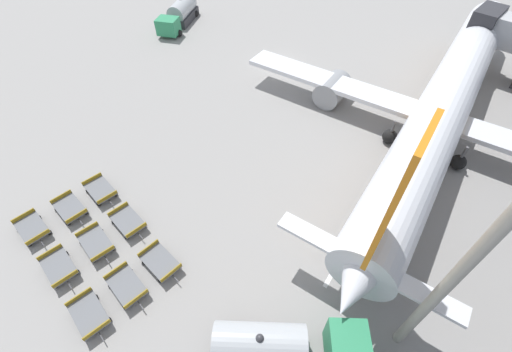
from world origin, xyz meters
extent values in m
plane|color=gray|center=(0.00, 0.00, 0.00)|extent=(500.00, 500.00, 0.00)
cube|color=#2D2D33|center=(17.56, 13.73, 5.04)|extent=(2.65, 4.35, 3.49)
cylinder|color=silver|center=(18.91, -0.52, 3.49)|extent=(8.08, 41.11, 4.25)
sphere|color=silver|center=(16.99, 19.83, 3.49)|extent=(4.04, 4.04, 4.04)
cone|color=silver|center=(20.83, -20.87, 3.49)|extent=(4.50, 5.46, 4.04)
cube|color=orange|center=(20.75, -20.08, 9.62)|extent=(0.58, 3.20, 8.01)
cube|color=silver|center=(20.77, -20.29, 4.13)|extent=(11.01, 2.19, 0.24)
cube|color=silver|center=(19.06, -2.15, 2.54)|extent=(39.20, 6.57, 0.44)
cylinder|color=gray|center=(8.73, -2.72, 1.44)|extent=(3.12, 3.97, 2.78)
cube|color=orange|center=(18.91, -0.52, 2.75)|extent=(7.78, 37.04, 0.77)
cylinder|color=#56565B|center=(17.72, 12.10, 1.55)|extent=(0.24, 0.24, 1.77)
sphere|color=black|center=(17.72, 12.10, 0.66)|extent=(1.33, 1.33, 1.33)
cylinder|color=#56565B|center=(22.30, -4.31, 1.55)|extent=(0.24, 0.24, 1.77)
sphere|color=black|center=(22.30, -4.31, 0.66)|extent=(1.33, 1.33, 1.33)
cylinder|color=#56565B|center=(16.28, -4.87, 1.55)|extent=(0.24, 0.24, 1.77)
sphere|color=black|center=(16.28, -4.87, 0.66)|extent=(1.33, 1.33, 1.33)
cube|color=#2D8C5B|center=(-16.06, -3.48, 1.40)|extent=(3.40, 3.20, 2.00)
cube|color=#333338|center=(-18.29, 1.14, 0.57)|extent=(4.92, 6.34, 1.13)
cylinder|color=#ADB2B7|center=(-18.29, 1.14, 1.71)|extent=(4.55, 5.97, 2.42)
sphere|color=black|center=(-17.34, -3.76, 0.45)|extent=(0.90, 0.90, 0.90)
sphere|color=black|center=(-15.04, -2.64, 0.45)|extent=(0.90, 0.90, 0.90)
sphere|color=black|center=(-20.18, 2.11, 0.45)|extent=(0.90, 0.90, 0.90)
sphere|color=black|center=(-17.88, 3.22, 0.45)|extent=(0.90, 0.90, 0.90)
cube|color=#2D8C5B|center=(22.19, -23.99, 1.64)|extent=(3.11, 3.17, 2.48)
cube|color=#333338|center=(18.42, -26.84, 0.56)|extent=(5.67, 5.11, 1.12)
cylinder|color=#ADB2B7|center=(18.42, -26.84, 1.69)|extent=(5.44, 4.92, 2.37)
sphere|color=#333338|center=(18.42, -26.84, 2.87)|extent=(0.44, 0.44, 0.44)
sphere|color=black|center=(21.27, -23.25, 0.45)|extent=(0.90, 0.90, 0.90)
sphere|color=black|center=(16.49, -26.88, 0.45)|extent=(0.90, 0.90, 0.90)
cube|color=slate|center=(0.22, -30.89, 0.55)|extent=(2.89, 1.92, 0.10)
cube|color=olive|center=(1.55, -31.01, 0.76)|extent=(0.23, 1.68, 0.32)
cube|color=olive|center=(-1.11, -30.77, 0.76)|extent=(0.23, 1.68, 0.32)
cube|color=#333338|center=(1.93, -31.05, 0.43)|extent=(0.70, 0.12, 0.06)
sphere|color=black|center=(1.11, -31.69, 0.18)|extent=(0.36, 0.36, 0.36)
sphere|color=black|center=(1.24, -30.27, 0.18)|extent=(0.36, 0.36, 0.36)
sphere|color=black|center=(-0.80, -31.51, 0.18)|extent=(0.36, 0.36, 0.36)
sphere|color=black|center=(-0.67, -30.09, 0.18)|extent=(0.36, 0.36, 0.36)
cube|color=slate|center=(4.64, -31.29, 0.55)|extent=(2.95, 2.04, 0.10)
cube|color=olive|center=(5.96, -31.47, 0.76)|extent=(0.31, 1.67, 0.32)
cube|color=olive|center=(3.32, -31.10, 0.76)|extent=(0.31, 1.67, 0.32)
cube|color=#333338|center=(6.34, -31.52, 0.43)|extent=(0.70, 0.16, 0.06)
sphere|color=black|center=(5.49, -32.12, 0.18)|extent=(0.36, 0.36, 0.36)
sphere|color=black|center=(5.69, -30.71, 0.18)|extent=(0.36, 0.36, 0.36)
sphere|color=black|center=(3.59, -31.86, 0.18)|extent=(0.36, 0.36, 0.36)
sphere|color=black|center=(3.78, -30.45, 0.18)|extent=(0.36, 0.36, 0.36)
cube|color=slate|center=(9.01, -31.79, 0.55)|extent=(2.98, 2.09, 0.10)
cube|color=olive|center=(10.33, -32.01, 0.76)|extent=(0.35, 1.67, 0.32)
cube|color=olive|center=(7.70, -31.58, 0.76)|extent=(0.35, 1.67, 0.32)
cube|color=#333338|center=(10.71, -32.07, 0.43)|extent=(0.70, 0.17, 0.06)
sphere|color=black|center=(9.85, -32.65, 0.18)|extent=(0.36, 0.36, 0.36)
sphere|color=black|center=(10.08, -31.24, 0.18)|extent=(0.36, 0.36, 0.36)
sphere|color=black|center=(7.95, -32.34, 0.18)|extent=(0.36, 0.36, 0.36)
sphere|color=black|center=(8.18, -30.93, 0.18)|extent=(0.36, 0.36, 0.36)
cube|color=slate|center=(0.70, -28.13, 0.55)|extent=(2.89, 1.92, 0.10)
cube|color=olive|center=(2.02, -28.26, 0.76)|extent=(0.23, 1.68, 0.32)
cube|color=olive|center=(-0.63, -28.01, 0.76)|extent=(0.23, 1.68, 0.32)
cube|color=#333338|center=(2.41, -28.29, 0.43)|extent=(0.70, 0.12, 0.06)
sphere|color=black|center=(1.59, -28.93, 0.18)|extent=(0.36, 0.36, 0.36)
sphere|color=black|center=(1.72, -27.51, 0.18)|extent=(0.36, 0.36, 0.36)
sphere|color=black|center=(-0.33, -28.75, 0.18)|extent=(0.36, 0.36, 0.36)
sphere|color=black|center=(-0.20, -27.34, 0.18)|extent=(0.36, 0.36, 0.36)
cube|color=slate|center=(4.94, -28.64, 0.55)|extent=(2.97, 2.08, 0.10)
cube|color=olive|center=(6.26, -28.85, 0.76)|extent=(0.34, 1.67, 0.32)
cube|color=olive|center=(3.63, -28.43, 0.76)|extent=(0.34, 1.67, 0.32)
cube|color=#333338|center=(6.65, -28.91, 0.43)|extent=(0.70, 0.17, 0.06)
sphere|color=black|center=(5.78, -29.49, 0.18)|extent=(0.36, 0.36, 0.36)
sphere|color=black|center=(6.01, -28.09, 0.18)|extent=(0.36, 0.36, 0.36)
sphere|color=black|center=(3.88, -29.19, 0.18)|extent=(0.36, 0.36, 0.36)
sphere|color=black|center=(4.11, -27.79, 0.18)|extent=(0.36, 0.36, 0.36)
cube|color=slate|center=(9.30, -29.22, 0.55)|extent=(2.94, 2.01, 0.10)
cube|color=olive|center=(10.62, -29.39, 0.76)|extent=(0.29, 1.67, 0.32)
cube|color=olive|center=(7.98, -29.05, 0.76)|extent=(0.29, 1.67, 0.32)
cube|color=#333338|center=(11.01, -29.44, 0.43)|extent=(0.70, 0.15, 0.06)
sphere|color=black|center=(10.16, -30.05, 0.18)|extent=(0.36, 0.36, 0.36)
sphere|color=black|center=(10.34, -28.63, 0.18)|extent=(0.36, 0.36, 0.36)
sphere|color=black|center=(8.25, -29.80, 0.18)|extent=(0.36, 0.36, 0.36)
sphere|color=black|center=(8.43, -28.39, 0.18)|extent=(0.36, 0.36, 0.36)
cube|color=slate|center=(0.92, -25.58, 0.55)|extent=(2.93, 2.00, 0.10)
cube|color=olive|center=(2.24, -25.74, 0.76)|extent=(0.29, 1.67, 0.32)
cube|color=olive|center=(-0.40, -25.41, 0.76)|extent=(0.29, 1.67, 0.32)
cube|color=#333338|center=(2.63, -25.79, 0.43)|extent=(0.70, 0.15, 0.06)
sphere|color=black|center=(1.79, -26.40, 0.18)|extent=(0.36, 0.36, 0.36)
sphere|color=black|center=(1.96, -24.99, 0.18)|extent=(0.36, 0.36, 0.36)
sphere|color=black|center=(-0.12, -26.16, 0.18)|extent=(0.36, 0.36, 0.36)
sphere|color=black|center=(0.06, -24.75, 0.18)|extent=(0.36, 0.36, 0.36)
cube|color=slate|center=(5.17, -26.06, 0.55)|extent=(2.92, 1.98, 0.10)
cube|color=olive|center=(6.49, -26.21, 0.76)|extent=(0.27, 1.67, 0.32)
cube|color=olive|center=(3.84, -25.91, 0.76)|extent=(0.27, 1.67, 0.32)
cube|color=#333338|center=(6.88, -26.26, 0.43)|extent=(0.70, 0.14, 0.06)
sphere|color=black|center=(6.04, -26.88, 0.18)|extent=(0.36, 0.36, 0.36)
sphere|color=black|center=(6.20, -25.46, 0.18)|extent=(0.36, 0.36, 0.36)
sphere|color=black|center=(4.13, -26.66, 0.18)|extent=(0.36, 0.36, 0.36)
sphere|color=black|center=(4.29, -25.24, 0.18)|extent=(0.36, 0.36, 0.36)
cube|color=slate|center=(9.65, -26.72, 0.55)|extent=(2.87, 1.89, 0.10)
cube|color=olive|center=(10.98, -26.83, 0.76)|extent=(0.22, 1.68, 0.32)
cube|color=olive|center=(8.32, -26.61, 0.76)|extent=(0.22, 1.68, 0.32)
cube|color=#333338|center=(11.36, -26.86, 0.43)|extent=(0.70, 0.12, 0.06)
sphere|color=black|center=(10.55, -27.51, 0.18)|extent=(0.36, 0.36, 0.36)
sphere|color=black|center=(10.66, -26.09, 0.18)|extent=(0.36, 0.36, 0.36)
sphere|color=black|center=(8.63, -27.35, 0.18)|extent=(0.36, 0.36, 0.36)
sphere|color=black|center=(8.75, -25.93, 0.18)|extent=(0.36, 0.36, 0.36)
cylinder|color=#ADA89E|center=(24.25, -20.94, 10.07)|extent=(0.54, 0.54, 20.15)
cube|color=white|center=(18.25, -10.74, 0.00)|extent=(2.23, 20.45, 0.01)
camera|label=1|loc=(21.89, -31.40, 21.61)|focal=24.00mm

